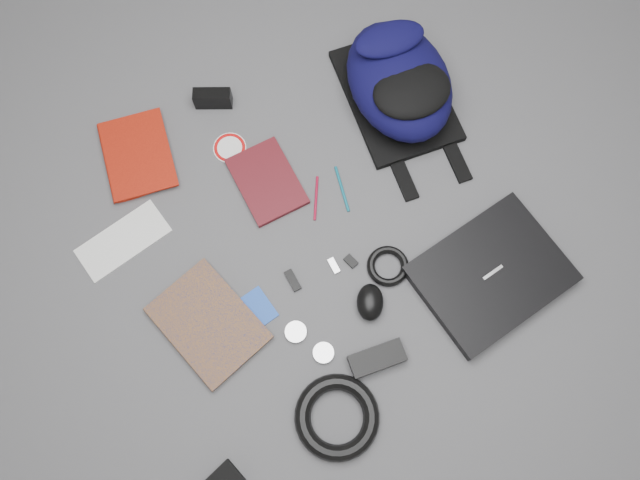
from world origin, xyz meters
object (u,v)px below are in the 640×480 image
object	(u,v)px
compact_camera	(213,98)
mouse	(370,302)
backpack	(399,81)
power_brick	(377,359)
textbook_red	(105,164)
laptop	(491,274)
comic_book	(177,350)
dvd_case	(267,181)

from	to	relation	value
compact_camera	mouse	size ratio (longest dim) A/B	1.08
backpack	compact_camera	size ratio (longest dim) A/B	4.03
backpack	power_brick	distance (m)	0.74
textbook_red	laptop	bearing A→B (deg)	-33.62
textbook_red	comic_book	distance (m)	0.55
laptop	textbook_red	xyz separation A→B (m)	(-0.85, 0.66, -0.01)
laptop	backpack	bearing A→B (deg)	79.04
laptop	mouse	bearing A→B (deg)	159.08
laptop	compact_camera	bearing A→B (deg)	111.52
comic_book	mouse	world-z (taller)	mouse
textbook_red	power_brick	xyz separation A→B (m)	(0.49, -0.75, 0.00)
backpack	laptop	bearing A→B (deg)	-86.51
laptop	power_brick	world-z (taller)	laptop
textbook_red	dvd_case	distance (m)	0.44
laptop	comic_book	xyz separation A→B (m)	(-0.81, 0.11, -0.01)
power_brick	dvd_case	bearing A→B (deg)	101.32
backpack	textbook_red	distance (m)	0.83
comic_book	dvd_case	bearing A→B (deg)	22.60
laptop	dvd_case	distance (m)	0.64
laptop	compact_camera	size ratio (longest dim) A/B	3.52
backpack	compact_camera	bearing A→B (deg)	162.38
mouse	textbook_red	bearing A→B (deg)	154.35
dvd_case	mouse	distance (m)	0.43
textbook_red	dvd_case	xyz separation A→B (m)	(0.39, -0.20, -0.00)
power_brick	backpack	bearing A→B (deg)	64.66
laptop	power_brick	bearing A→B (deg)	-178.63
power_brick	laptop	bearing A→B (deg)	16.05
backpack	mouse	xyz separation A→B (m)	(-0.30, -0.53, -0.06)
backpack	dvd_case	distance (m)	0.45
laptop	textbook_red	world-z (taller)	laptop
textbook_red	comic_book	size ratio (longest dim) A/B	0.88
dvd_case	comic_book	bearing A→B (deg)	-142.70
backpack	comic_book	size ratio (longest dim) A/B	1.51
dvd_case	textbook_red	bearing A→B (deg)	146.00
backpack	compact_camera	xyz separation A→B (m)	(-0.49, 0.17, -0.06)
dvd_case	mouse	size ratio (longest dim) A/B	2.25
backpack	laptop	world-z (taller)	backpack
textbook_red	power_brick	world-z (taller)	power_brick
comic_book	dvd_case	distance (m)	0.50
comic_book	power_brick	world-z (taller)	power_brick
textbook_red	compact_camera	bearing A→B (deg)	17.03
textbook_red	dvd_case	size ratio (longest dim) A/B	1.12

